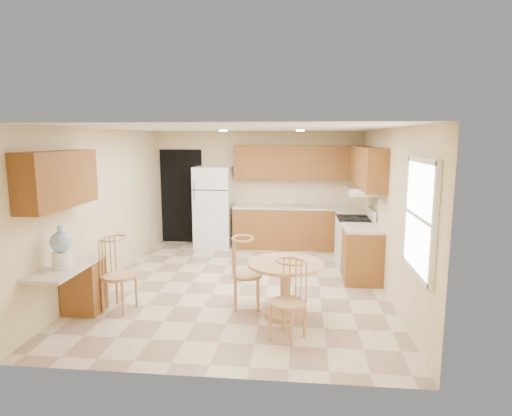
# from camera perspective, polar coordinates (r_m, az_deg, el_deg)

# --- Properties ---
(floor) EXTENTS (5.50, 5.50, 0.00)m
(floor) POSITION_cam_1_polar(r_m,az_deg,el_deg) (7.08, -1.83, -10.11)
(floor) COLOR #C7B390
(floor) RESTS_ON ground
(ceiling) EXTENTS (4.50, 5.50, 0.02)m
(ceiling) POSITION_cam_1_polar(r_m,az_deg,el_deg) (6.67, -1.95, 10.56)
(ceiling) COLOR white
(ceiling) RESTS_ON wall_back
(wall_back) EXTENTS (4.50, 0.02, 2.50)m
(wall_back) POSITION_cam_1_polar(r_m,az_deg,el_deg) (9.47, 0.36, 2.64)
(wall_back) COLOR beige
(wall_back) RESTS_ON floor
(wall_front) EXTENTS (4.50, 0.02, 2.50)m
(wall_front) POSITION_cam_1_polar(r_m,az_deg,el_deg) (4.12, -7.09, -6.35)
(wall_front) COLOR beige
(wall_front) RESTS_ON floor
(wall_left) EXTENTS (0.02, 5.50, 2.50)m
(wall_left) POSITION_cam_1_polar(r_m,az_deg,el_deg) (7.41, -19.40, 0.22)
(wall_left) COLOR beige
(wall_left) RESTS_ON floor
(wall_right) EXTENTS (0.02, 5.50, 2.50)m
(wall_right) POSITION_cam_1_polar(r_m,az_deg,el_deg) (6.84, 17.14, -0.40)
(wall_right) COLOR beige
(wall_right) RESTS_ON floor
(doorway) EXTENTS (0.90, 0.02, 2.10)m
(doorway) POSITION_cam_1_polar(r_m,az_deg,el_deg) (9.80, -9.88, 1.55)
(doorway) COLOR black
(doorway) RESTS_ON floor
(base_cab_back) EXTENTS (2.75, 0.60, 0.87)m
(base_cab_back) POSITION_cam_1_polar(r_m,az_deg,el_deg) (9.26, 5.58, -2.67)
(base_cab_back) COLOR brown
(base_cab_back) RESTS_ON floor
(counter_back) EXTENTS (2.75, 0.63, 0.04)m
(counter_back) POSITION_cam_1_polar(r_m,az_deg,el_deg) (9.18, 5.62, 0.11)
(counter_back) COLOR beige
(counter_back) RESTS_ON base_cab_back
(base_cab_right_a) EXTENTS (0.60, 0.59, 0.87)m
(base_cab_right_a) POSITION_cam_1_polar(r_m,az_deg,el_deg) (8.75, 12.62, -3.58)
(base_cab_right_a) COLOR brown
(base_cab_right_a) RESTS_ON floor
(counter_right_a) EXTENTS (0.63, 0.59, 0.04)m
(counter_right_a) POSITION_cam_1_polar(r_m,az_deg,el_deg) (8.66, 12.73, -0.64)
(counter_right_a) COLOR beige
(counter_right_a) RESTS_ON base_cab_right_a
(base_cab_right_b) EXTENTS (0.60, 0.80, 0.87)m
(base_cab_right_b) POSITION_cam_1_polar(r_m,az_deg,el_deg) (7.35, 13.93, -6.11)
(base_cab_right_b) COLOR brown
(base_cab_right_b) RESTS_ON floor
(counter_right_b) EXTENTS (0.63, 0.80, 0.04)m
(counter_right_b) POSITION_cam_1_polar(r_m,az_deg,el_deg) (7.24, 14.07, -2.63)
(counter_right_b) COLOR beige
(counter_right_b) RESTS_ON base_cab_right_b
(upper_cab_back) EXTENTS (2.75, 0.33, 0.70)m
(upper_cab_back) POSITION_cam_1_polar(r_m,az_deg,el_deg) (9.21, 5.72, 6.15)
(upper_cab_back) COLOR brown
(upper_cab_back) RESTS_ON wall_back
(upper_cab_right) EXTENTS (0.33, 2.42, 0.70)m
(upper_cab_right) POSITION_cam_1_polar(r_m,az_deg,el_deg) (7.93, 14.50, 5.38)
(upper_cab_right) COLOR brown
(upper_cab_right) RESTS_ON wall_right
(upper_cab_left) EXTENTS (0.33, 1.40, 0.70)m
(upper_cab_left) POSITION_cam_1_polar(r_m,az_deg,el_deg) (5.86, -24.89, 3.50)
(upper_cab_left) COLOR brown
(upper_cab_left) RESTS_ON wall_left
(sink) EXTENTS (0.78, 0.44, 0.01)m
(sink) POSITION_cam_1_polar(r_m,az_deg,el_deg) (9.18, 5.47, 0.25)
(sink) COLOR silver
(sink) RESTS_ON counter_back
(range_hood) EXTENTS (0.50, 0.76, 0.14)m
(range_hood) POSITION_cam_1_polar(r_m,az_deg,el_deg) (7.92, 13.79, 2.28)
(range_hood) COLOR silver
(range_hood) RESTS_ON upper_cab_right
(desk_pedestal) EXTENTS (0.48, 0.42, 0.72)m
(desk_pedestal) POSITION_cam_1_polar(r_m,az_deg,el_deg) (6.36, -21.99, -9.67)
(desk_pedestal) COLOR brown
(desk_pedestal) RESTS_ON floor
(desk_top) EXTENTS (0.50, 1.20, 0.04)m
(desk_top) POSITION_cam_1_polar(r_m,az_deg,el_deg) (5.93, -23.94, -7.22)
(desk_top) COLOR beige
(desk_top) RESTS_ON desk_pedestal
(window) EXTENTS (0.06, 1.12, 1.30)m
(window) POSITION_cam_1_polar(r_m,az_deg,el_deg) (5.02, 21.08, -1.15)
(window) COLOR white
(window) RESTS_ON wall_right
(can_light_a) EXTENTS (0.14, 0.14, 0.02)m
(can_light_a) POSITION_cam_1_polar(r_m,az_deg,el_deg) (7.94, -4.38, 10.24)
(can_light_a) COLOR white
(can_light_a) RESTS_ON ceiling
(can_light_b) EXTENTS (0.14, 0.14, 0.02)m
(can_light_b) POSITION_cam_1_polar(r_m,az_deg,el_deg) (7.81, 5.94, 10.23)
(can_light_b) COLOR white
(can_light_b) RESTS_ON ceiling
(refrigerator) EXTENTS (0.77, 0.75, 1.75)m
(refrigerator) POSITION_cam_1_polar(r_m,az_deg,el_deg) (9.32, -5.67, 0.15)
(refrigerator) COLOR white
(refrigerator) RESTS_ON floor
(stove) EXTENTS (0.65, 0.76, 1.09)m
(stove) POSITION_cam_1_polar(r_m,az_deg,el_deg) (8.08, 13.00, -4.41)
(stove) COLOR white
(stove) RESTS_ON floor
(dining_table) EXTENTS (1.01, 1.01, 0.75)m
(dining_table) POSITION_cam_1_polar(r_m,az_deg,el_deg) (5.74, 3.95, -9.69)
(dining_table) COLOR tan
(dining_table) RESTS_ON floor
(chair_table_a) EXTENTS (0.44, 0.57, 0.99)m
(chair_table_a) POSITION_cam_1_polar(r_m,az_deg,el_deg) (5.89, -1.39, -7.95)
(chair_table_a) COLOR tan
(chair_table_a) RESTS_ON floor
(chair_table_b) EXTENTS (0.41, 0.48, 0.94)m
(chair_table_b) POSITION_cam_1_polar(r_m,az_deg,el_deg) (5.02, 4.24, -11.54)
(chair_table_b) COLOR tan
(chair_table_b) RESTS_ON floor
(chair_desk) EXTENTS (0.45, 0.58, 1.01)m
(chair_desk) POSITION_cam_1_polar(r_m,az_deg,el_deg) (6.11, -18.27, -7.70)
(chair_desk) COLOR tan
(chair_desk) RESTS_ON floor
(water_crock) EXTENTS (0.26, 0.26, 0.53)m
(water_crock) POSITION_cam_1_polar(r_m,az_deg,el_deg) (5.79, -24.52, -4.97)
(water_crock) COLOR white
(water_crock) RESTS_ON desk_top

